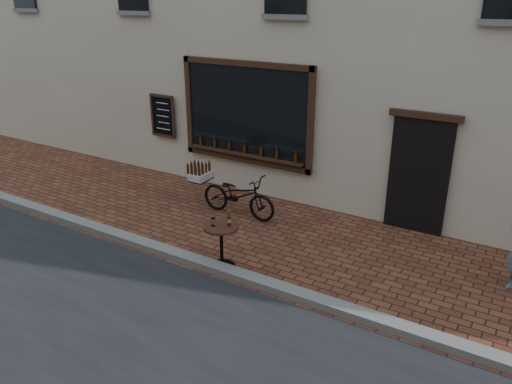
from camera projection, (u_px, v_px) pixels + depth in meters
The scene contains 4 objects.
ground at pixel (232, 284), 7.90m from camera, with size 90.00×90.00×0.00m, color #51271A.
kerb at pixel (239, 275), 8.03m from camera, with size 90.00×0.25×0.12m, color slate.
cargo_bicycle at pixel (237, 194), 10.19m from camera, with size 2.01×0.61×0.95m.
bistro_table at pixel (221, 238), 8.18m from camera, with size 0.60×0.60×1.03m.
Camera 1 is at (3.87, -5.60, 4.28)m, focal length 35.00 mm.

